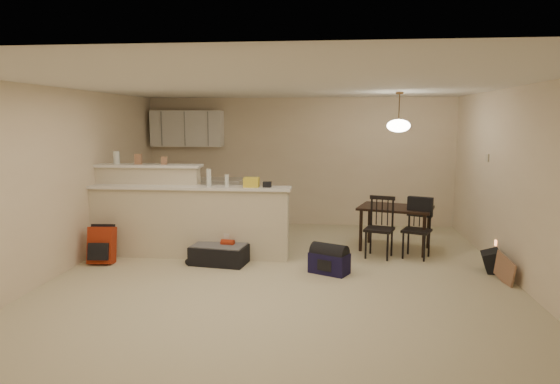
# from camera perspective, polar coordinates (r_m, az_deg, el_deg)

# --- Properties ---
(room) EXTENTS (7.00, 7.02, 2.50)m
(room) POSITION_cam_1_polar(r_m,az_deg,el_deg) (6.39, 0.26, 0.86)
(room) COLOR beige
(room) RESTS_ON ground
(breakfast_bar) EXTENTS (3.08, 0.58, 1.39)m
(breakfast_bar) POSITION_cam_1_polar(r_m,az_deg,el_deg) (7.80, -12.00, -2.74)
(breakfast_bar) COLOR beige
(breakfast_bar) RESTS_ON ground
(upper_cabinets) EXTENTS (1.40, 0.34, 0.70)m
(upper_cabinets) POSITION_cam_1_polar(r_m,az_deg,el_deg) (10.03, -10.56, 7.14)
(upper_cabinets) COLOR white
(upper_cabinets) RESTS_ON room
(kitchen_counter) EXTENTS (1.80, 0.60, 0.90)m
(kitchen_counter) POSITION_cam_1_polar(r_m,az_deg,el_deg) (9.98, -9.44, -1.20)
(kitchen_counter) COLOR white
(kitchen_counter) RESTS_ON ground
(thermostat) EXTENTS (0.02, 0.12, 0.12)m
(thermostat) POSITION_cam_1_polar(r_m,az_deg,el_deg) (8.23, 22.60, 3.64)
(thermostat) COLOR beige
(thermostat) RESTS_ON room
(jar) EXTENTS (0.10, 0.10, 0.20)m
(jar) POSITION_cam_1_polar(r_m,az_deg,el_deg) (8.15, -18.19, 3.75)
(jar) COLOR silver
(jar) RESTS_ON breakfast_bar
(cereal_box) EXTENTS (0.10, 0.07, 0.16)m
(cereal_box) POSITION_cam_1_polar(r_m,az_deg,el_deg) (8.02, -15.89, 3.64)
(cereal_box) COLOR #A07152
(cereal_box) RESTS_ON breakfast_bar
(small_box) EXTENTS (0.08, 0.06, 0.12)m
(small_box) POSITION_cam_1_polar(r_m,az_deg,el_deg) (7.88, -13.10, 3.51)
(small_box) COLOR #A07152
(small_box) RESTS_ON breakfast_bar
(bottle_a) EXTENTS (0.07, 0.07, 0.26)m
(bottle_a) POSITION_cam_1_polar(r_m,az_deg,el_deg) (7.48, -8.14, 1.63)
(bottle_a) COLOR silver
(bottle_a) RESTS_ON breakfast_bar
(bottle_b) EXTENTS (0.06, 0.06, 0.18)m
(bottle_b) POSITION_cam_1_polar(r_m,az_deg,el_deg) (7.42, -6.11, 1.31)
(bottle_b) COLOR silver
(bottle_b) RESTS_ON breakfast_bar
(bag_lump) EXTENTS (0.22, 0.18, 0.14)m
(bag_lump) POSITION_cam_1_polar(r_m,az_deg,el_deg) (7.36, -3.29, 1.12)
(bag_lump) COLOR #A07152
(bag_lump) RESTS_ON breakfast_bar
(pouch) EXTENTS (0.12, 0.10, 0.08)m
(pouch) POSITION_cam_1_polar(r_m,az_deg,el_deg) (7.33, -1.48, 0.87)
(pouch) COLOR #A07152
(pouch) RESTS_ON breakfast_bar
(dining_table) EXTENTS (1.29, 1.04, 0.70)m
(dining_table) POSITION_cam_1_polar(r_m,az_deg,el_deg) (8.16, 13.08, -2.24)
(dining_table) COLOR black
(dining_table) RESTS_ON ground
(pendant_lamp) EXTENTS (0.36, 0.36, 0.62)m
(pendant_lamp) POSITION_cam_1_polar(r_m,az_deg,el_deg) (8.03, 13.40, 7.45)
(pendant_lamp) COLOR brown
(pendant_lamp) RESTS_ON room
(dining_chair_near) EXTENTS (0.50, 0.49, 0.92)m
(dining_chair_near) POSITION_cam_1_polar(r_m,az_deg,el_deg) (7.68, 11.28, -4.01)
(dining_chair_near) COLOR black
(dining_chair_near) RESTS_ON ground
(dining_chair_far) EXTENTS (0.50, 0.50, 0.89)m
(dining_chair_far) POSITION_cam_1_polar(r_m,az_deg,el_deg) (7.79, 15.36, -4.09)
(dining_chair_far) COLOR black
(dining_chair_far) RESTS_ON ground
(suitcase) EXTENTS (0.85, 0.62, 0.27)m
(suitcase) POSITION_cam_1_polar(r_m,az_deg,el_deg) (7.36, -6.91, -7.09)
(suitcase) COLOR black
(suitcase) RESTS_ON ground
(red_backpack) EXTENTS (0.37, 0.25, 0.53)m
(red_backpack) POSITION_cam_1_polar(r_m,az_deg,el_deg) (7.73, -19.69, -5.74)
(red_backpack) COLOR #A32B12
(red_backpack) RESTS_ON ground
(navy_duffel) EXTENTS (0.59, 0.48, 0.28)m
(navy_duffel) POSITION_cam_1_polar(r_m,az_deg,el_deg) (6.88, 5.64, -8.08)
(navy_duffel) COLOR #151136
(navy_duffel) RESTS_ON ground
(black_daypack) EXTENTS (0.29, 0.37, 0.29)m
(black_daypack) POSITION_cam_1_polar(r_m,az_deg,el_deg) (7.50, 23.14, -7.31)
(black_daypack) COLOR black
(black_daypack) RESTS_ON ground
(cardboard_sheet) EXTENTS (0.10, 0.45, 0.34)m
(cardboard_sheet) POSITION_cam_1_polar(r_m,az_deg,el_deg) (7.06, 24.29, -8.10)
(cardboard_sheet) COLOR #A07152
(cardboard_sheet) RESTS_ON ground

